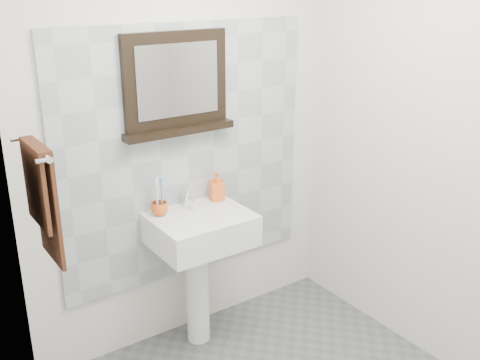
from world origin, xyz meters
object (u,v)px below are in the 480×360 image
at_px(framed_mirror, 176,86).
at_px(pedestal_sink, 200,243).
at_px(toothbrush_cup, 160,209).
at_px(hand_towel, 42,194).
at_px(soap_dispenser, 217,186).

bearing_deg(framed_mirror, pedestal_sink, -84.75).
bearing_deg(toothbrush_cup, pedestal_sink, -32.04).
distance_m(toothbrush_cup, hand_towel, 0.82).
xyz_separation_m(pedestal_sink, toothbrush_cup, (-0.19, 0.12, 0.22)).
bearing_deg(framed_mirror, toothbrush_cup, -158.23).
distance_m(framed_mirror, hand_towel, 0.99).
relative_size(toothbrush_cup, framed_mirror, 0.15).
distance_m(toothbrush_cup, framed_mirror, 0.69).
xyz_separation_m(pedestal_sink, framed_mirror, (-0.02, 0.19, 0.89)).
distance_m(soap_dispenser, hand_towel, 1.16).
xyz_separation_m(toothbrush_cup, soap_dispenser, (0.39, 0.01, 0.05)).
height_order(pedestal_sink, hand_towel, hand_towel).
relative_size(pedestal_sink, toothbrush_cup, 10.02).
height_order(toothbrush_cup, soap_dispenser, soap_dispenser).
bearing_deg(toothbrush_cup, hand_towel, -158.05).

